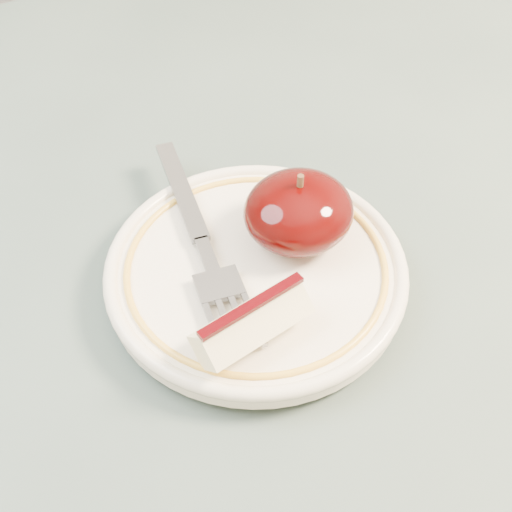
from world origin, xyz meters
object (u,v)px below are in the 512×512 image
table (217,421)px  plate (256,271)px  apple_half (298,212)px  fork (202,241)px

table → plate: bearing=31.8°
table → apple_half: (0.08, 0.04, 0.13)m
plate → apple_half: bearing=16.6°
apple_half → fork: 0.06m
table → apple_half: bearing=25.6°
plate → fork: bearing=125.0°
apple_half → fork: size_ratio=0.37×
fork → plate: bearing=-135.0°
table → apple_half: size_ratio=13.07×
plate → apple_half: 0.04m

